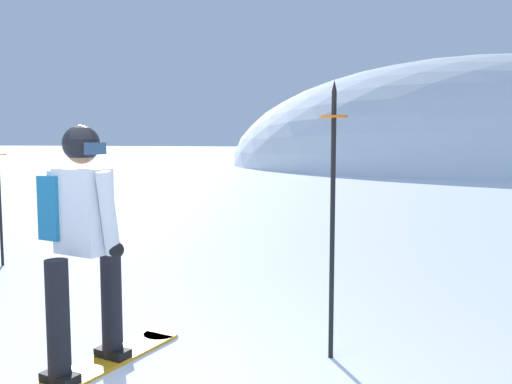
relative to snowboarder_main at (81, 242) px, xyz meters
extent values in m
ellipsoid|color=white|center=(4.43, 35.37, -0.92)|extent=(33.04, 29.73, 13.89)
cube|color=orange|center=(0.03, -0.01, -0.91)|extent=(0.55, 1.58, 0.02)
cylinder|color=orange|center=(0.17, 0.76, -0.91)|extent=(0.28, 0.28, 0.02)
cube|color=black|center=(0.07, 0.23, -0.86)|extent=(0.27, 0.18, 0.06)
cube|color=black|center=(-0.01, -0.24, -0.86)|extent=(0.27, 0.18, 0.06)
cylinder|color=black|center=(0.07, 0.23, -0.48)|extent=(0.15, 0.15, 0.82)
cylinder|color=black|center=(-0.01, -0.24, -0.48)|extent=(0.15, 0.15, 0.82)
cube|color=silver|center=(0.03, -0.01, 0.22)|extent=(0.39, 0.28, 0.58)
cylinder|color=silver|center=(-0.20, 0.03, 0.22)|extent=(0.13, 0.19, 0.57)
cylinder|color=silver|center=(0.26, -0.05, 0.22)|extent=(0.13, 0.19, 0.57)
sphere|color=black|center=(-0.21, 0.08, -0.03)|extent=(0.11, 0.11, 0.11)
sphere|color=black|center=(0.28, -0.01, -0.03)|extent=(0.11, 0.11, 0.11)
cube|color=teal|center=(-0.17, 0.03, 0.24)|extent=(0.23, 0.31, 0.44)
cube|color=teal|center=(-0.27, 0.05, 0.16)|extent=(0.09, 0.21, 0.20)
sphere|color=#9E7051|center=(0.03, -0.01, 0.64)|extent=(0.21, 0.21, 0.21)
sphere|color=black|center=(0.03, -0.01, 0.67)|extent=(0.25, 0.25, 0.25)
cube|color=navy|center=(0.16, -0.03, 0.64)|extent=(0.06, 0.17, 0.08)
cylinder|color=black|center=(-3.04, 2.32, -0.11)|extent=(0.04, 0.04, 1.62)
cylinder|color=black|center=(1.58, 0.81, 0.06)|extent=(0.04, 0.04, 1.96)
cylinder|color=orange|center=(1.58, 0.81, 0.86)|extent=(0.20, 0.20, 0.02)
cone|color=black|center=(1.58, 0.81, 1.08)|extent=(0.04, 0.04, 0.08)
camera|label=1|loc=(2.33, -2.99, 0.69)|focal=37.35mm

